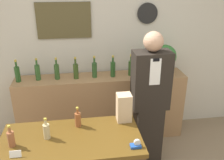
# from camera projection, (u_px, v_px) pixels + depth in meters

# --- Properties ---
(back_wall) EXTENTS (5.20, 0.09, 2.70)m
(back_wall) POSITION_uv_depth(u_px,v_px,m) (94.00, 43.00, 3.46)
(back_wall) COLOR beige
(back_wall) RESTS_ON ground_plane
(back_shelf) EXTENTS (2.32, 0.39, 0.95)m
(back_shelf) POSITION_uv_depth(u_px,v_px,m) (102.00, 107.00, 3.58)
(back_shelf) COLOR #9E754C
(back_shelf) RESTS_ON ground_plane
(shopkeeper) EXTENTS (0.43, 0.27, 1.68)m
(shopkeeper) POSITION_uv_depth(u_px,v_px,m) (149.00, 102.00, 2.96)
(shopkeeper) COLOR black
(shopkeeper) RESTS_ON ground_plane
(potted_plant) EXTENTS (0.31, 0.31, 0.41)m
(potted_plant) POSITION_uv_depth(u_px,v_px,m) (165.00, 58.00, 3.40)
(potted_plant) COLOR #B27047
(potted_plant) RESTS_ON back_shelf
(paper_bag) EXTENTS (0.14, 0.13, 0.28)m
(paper_bag) POSITION_uv_depth(u_px,v_px,m) (124.00, 107.00, 2.39)
(paper_bag) COLOR tan
(paper_bag) RESTS_ON display_counter
(tape_dispenser) EXTENTS (0.09, 0.06, 0.07)m
(tape_dispenser) POSITION_uv_depth(u_px,v_px,m) (136.00, 145.00, 2.05)
(tape_dispenser) COLOR #1E4799
(tape_dispenser) RESTS_ON display_counter
(price_card_left) EXTENTS (0.09, 0.02, 0.06)m
(price_card_left) POSITION_uv_depth(u_px,v_px,m) (15.00, 154.00, 1.94)
(price_card_left) COLOR white
(price_card_left) RESTS_ON display_counter
(counter_bottle_0) EXTENTS (0.06, 0.06, 0.20)m
(counter_bottle_0) POSITION_uv_depth(u_px,v_px,m) (11.00, 138.00, 2.05)
(counter_bottle_0) COLOR brown
(counter_bottle_0) RESTS_ON display_counter
(counter_bottle_1) EXTENTS (0.06, 0.06, 0.20)m
(counter_bottle_1) POSITION_uv_depth(u_px,v_px,m) (47.00, 131.00, 2.15)
(counter_bottle_1) COLOR tan
(counter_bottle_1) RESTS_ON display_counter
(counter_bottle_2) EXTENTS (0.06, 0.06, 0.20)m
(counter_bottle_2) POSITION_uv_depth(u_px,v_px,m) (78.00, 119.00, 2.32)
(counter_bottle_2) COLOR brown
(counter_bottle_2) RESTS_ON display_counter
(shelf_bottle_0) EXTENTS (0.07, 0.07, 0.30)m
(shelf_bottle_0) POSITION_uv_depth(u_px,v_px,m) (17.00, 74.00, 3.19)
(shelf_bottle_0) COLOR #264F21
(shelf_bottle_0) RESTS_ON back_shelf
(shelf_bottle_1) EXTENTS (0.07, 0.07, 0.30)m
(shelf_bottle_1) POSITION_uv_depth(u_px,v_px,m) (38.00, 72.00, 3.25)
(shelf_bottle_1) COLOR #2F5928
(shelf_bottle_1) RESTS_ON back_shelf
(shelf_bottle_2) EXTENTS (0.07, 0.07, 0.30)m
(shelf_bottle_2) POSITION_uv_depth(u_px,v_px,m) (57.00, 71.00, 3.28)
(shelf_bottle_2) COLOR #305325
(shelf_bottle_2) RESTS_ON back_shelf
(shelf_bottle_3) EXTENTS (0.07, 0.07, 0.30)m
(shelf_bottle_3) POSITION_uv_depth(u_px,v_px,m) (76.00, 71.00, 3.29)
(shelf_bottle_3) COLOR #344B1F
(shelf_bottle_3) RESTS_ON back_shelf
(shelf_bottle_4) EXTENTS (0.07, 0.07, 0.30)m
(shelf_bottle_4) POSITION_uv_depth(u_px,v_px,m) (95.00, 69.00, 3.33)
(shelf_bottle_4) COLOR #2D5127
(shelf_bottle_4) RESTS_ON back_shelf
(shelf_bottle_5) EXTENTS (0.07, 0.07, 0.30)m
(shelf_bottle_5) POSITION_uv_depth(u_px,v_px,m) (113.00, 69.00, 3.36)
(shelf_bottle_5) COLOR #264E23
(shelf_bottle_5) RESTS_ON back_shelf
(shelf_bottle_6) EXTENTS (0.07, 0.07, 0.30)m
(shelf_bottle_6) POSITION_uv_depth(u_px,v_px,m) (131.00, 68.00, 3.40)
(shelf_bottle_6) COLOR #2D5120
(shelf_bottle_6) RESTS_ON back_shelf
(shelf_bottle_7) EXTENTS (0.07, 0.07, 0.30)m
(shelf_bottle_7) POSITION_uv_depth(u_px,v_px,m) (148.00, 66.00, 3.45)
(shelf_bottle_7) COLOR #324E1C
(shelf_bottle_7) RESTS_ON back_shelf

